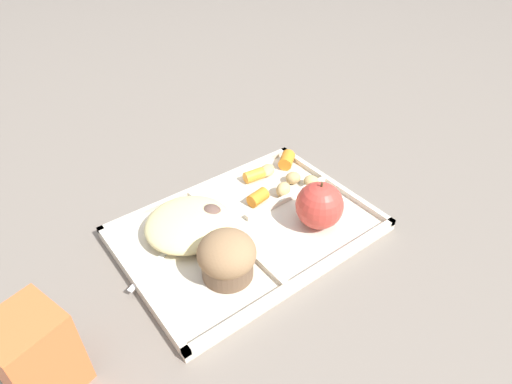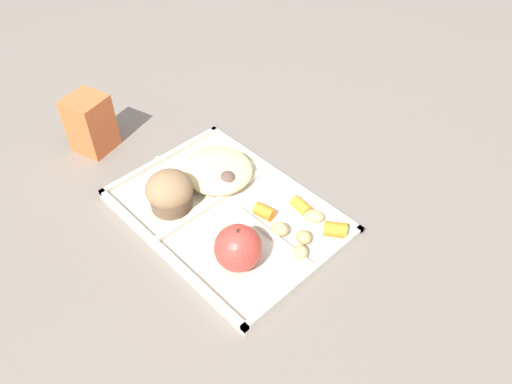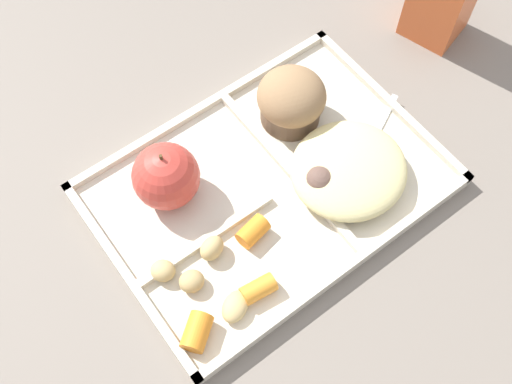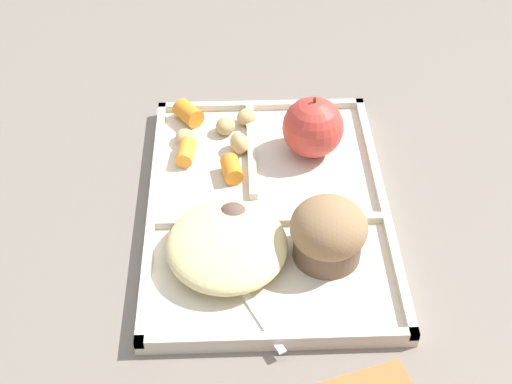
{
  "view_description": "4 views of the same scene",
  "coord_description": "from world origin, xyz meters",
  "px_view_note": "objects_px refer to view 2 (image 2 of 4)",
  "views": [
    {
      "loc": [
        0.29,
        0.4,
        0.47
      ],
      "look_at": [
        -0.04,
        -0.03,
        0.05
      ],
      "focal_mm": 30.34,
      "sensor_mm": 36.0,
      "label": 1
    },
    {
      "loc": [
        -0.45,
        0.36,
        0.62
      ],
      "look_at": [
        -0.02,
        -0.05,
        0.04
      ],
      "focal_mm": 34.73,
      "sensor_mm": 36.0,
      "label": 2
    },
    {
      "loc": [
        -0.2,
        -0.25,
        0.61
      ],
      "look_at": [
        -0.02,
        -0.0,
        0.02
      ],
      "focal_mm": 42.7,
      "sensor_mm": 36.0,
      "label": 3
    },
    {
      "loc": [
        0.59,
        -0.03,
        0.58
      ],
      "look_at": [
        -0.0,
        -0.01,
        0.03
      ],
      "focal_mm": 51.17,
      "sensor_mm": 36.0,
      "label": 4
    }
  ],
  "objects_px": {
    "green_apple": "(238,248)",
    "milk_carton": "(91,124)",
    "lunch_tray": "(227,214)",
    "plastic_fork": "(197,169)",
    "bran_muffin": "(170,192)"
  },
  "relations": [
    {
      "from": "green_apple",
      "to": "bran_muffin",
      "type": "xyz_separation_m",
      "value": [
        0.17,
        -0.0,
        -0.0
      ]
    },
    {
      "from": "milk_carton",
      "to": "bran_muffin",
      "type": "bearing_deg",
      "value": 164.58
    },
    {
      "from": "plastic_fork",
      "to": "milk_carton",
      "type": "xyz_separation_m",
      "value": [
        0.2,
        0.09,
        0.04
      ]
    },
    {
      "from": "green_apple",
      "to": "milk_carton",
      "type": "height_order",
      "value": "milk_carton"
    },
    {
      "from": "lunch_tray",
      "to": "bran_muffin",
      "type": "height_order",
      "value": "bran_muffin"
    },
    {
      "from": "lunch_tray",
      "to": "plastic_fork",
      "type": "xyz_separation_m",
      "value": [
        0.12,
        -0.03,
        0.01
      ]
    },
    {
      "from": "bran_muffin",
      "to": "milk_carton",
      "type": "relative_size",
      "value": 0.71
    },
    {
      "from": "lunch_tray",
      "to": "green_apple",
      "type": "bearing_deg",
      "value": 148.11
    },
    {
      "from": "lunch_tray",
      "to": "milk_carton",
      "type": "relative_size",
      "value": 3.35
    },
    {
      "from": "green_apple",
      "to": "milk_carton",
      "type": "distance_m",
      "value": 0.41
    },
    {
      "from": "lunch_tray",
      "to": "green_apple",
      "type": "distance_m",
      "value": 0.12
    },
    {
      "from": "green_apple",
      "to": "milk_carton",
      "type": "xyz_separation_m",
      "value": [
        0.41,
        0.0,
        0.01
      ]
    },
    {
      "from": "green_apple",
      "to": "bran_muffin",
      "type": "height_order",
      "value": "green_apple"
    },
    {
      "from": "lunch_tray",
      "to": "bran_muffin",
      "type": "bearing_deg",
      "value": 36.83
    },
    {
      "from": "bran_muffin",
      "to": "milk_carton",
      "type": "xyz_separation_m",
      "value": [
        0.24,
        0.0,
        0.01
      ]
    }
  ]
}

